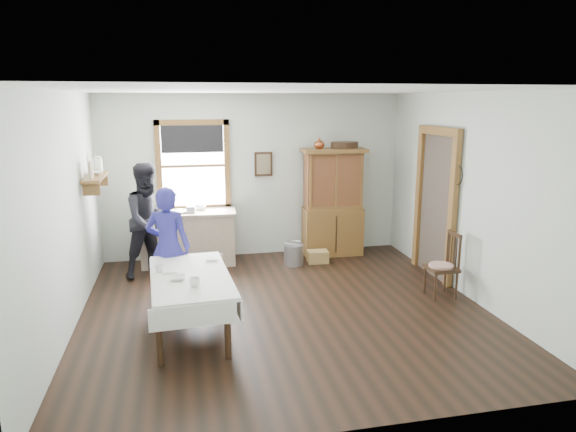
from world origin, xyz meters
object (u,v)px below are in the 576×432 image
(china_hutch, at_px, (333,202))
(dining_table, at_px, (192,303))
(spindle_chair, at_px, (442,265))
(pail, at_px, (294,255))
(woman_blue, at_px, (168,251))
(work_counter, at_px, (189,238))
(wicker_basket, at_px, (318,257))
(figure_dark, at_px, (150,224))

(china_hutch, height_order, dining_table, china_hutch)
(spindle_chair, distance_m, pail, 2.40)
(pail, bearing_deg, china_hutch, 30.33)
(china_hutch, relative_size, woman_blue, 1.26)
(work_counter, xyz_separation_m, spindle_chair, (3.27, -2.14, 0.01))
(work_counter, distance_m, woman_blue, 1.72)
(dining_table, relative_size, wicker_basket, 5.06)
(pail, relative_size, woman_blue, 0.23)
(figure_dark, bearing_deg, work_counter, 8.95)
(china_hutch, distance_m, dining_table, 3.60)
(work_counter, height_order, wicker_basket, work_counter)
(work_counter, relative_size, wicker_basket, 4.53)
(dining_table, distance_m, wicker_basket, 3.01)
(pail, distance_m, woman_blue, 2.37)
(work_counter, bearing_deg, woman_blue, -96.40)
(dining_table, distance_m, pail, 2.70)
(figure_dark, bearing_deg, china_hutch, -19.76)
(work_counter, height_order, spindle_chair, spindle_chair)
(dining_table, xyz_separation_m, wicker_basket, (2.08, 2.16, -0.24))
(work_counter, xyz_separation_m, pail, (1.64, -0.40, -0.27))
(dining_table, bearing_deg, figure_dark, 104.27)
(woman_blue, xyz_separation_m, figure_dark, (-0.28, 1.24, 0.07))
(dining_table, height_order, wicker_basket, dining_table)
(china_hutch, distance_m, woman_blue, 3.21)
(spindle_chair, distance_m, wicker_basket, 2.19)
(woman_blue, bearing_deg, spindle_chair, -171.16)
(dining_table, bearing_deg, pail, 51.93)
(woman_blue, bearing_deg, dining_table, 122.87)
(spindle_chair, xyz_separation_m, woman_blue, (-3.55, 0.47, 0.27))
(dining_table, bearing_deg, spindle_chair, 6.58)
(pail, xyz_separation_m, figure_dark, (-2.19, -0.04, 0.62))
(dining_table, xyz_separation_m, woman_blue, (-0.25, 0.85, 0.38))
(china_hutch, distance_m, pail, 1.17)
(dining_table, bearing_deg, woman_blue, 106.49)
(work_counter, bearing_deg, wicker_basket, -6.95)
(wicker_basket, distance_m, woman_blue, 2.74)
(work_counter, relative_size, woman_blue, 1.05)
(work_counter, bearing_deg, china_hutch, 4.32)
(spindle_chair, distance_m, figure_dark, 4.20)
(dining_table, height_order, figure_dark, figure_dark)
(figure_dark, bearing_deg, spindle_chair, -53.22)
(spindle_chair, height_order, figure_dark, figure_dark)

